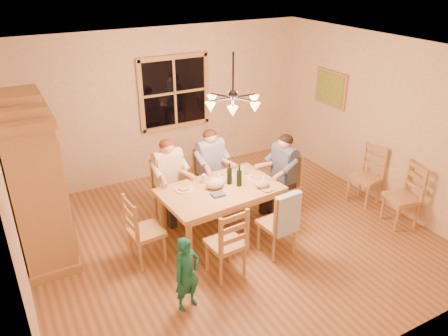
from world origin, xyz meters
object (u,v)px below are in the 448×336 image
chair_end_left (147,241)px  wine_bottle_a (229,173)px  chair_near_right (276,233)px  chair_spare_back (364,186)px  armoire (35,184)px  chair_end_right (282,195)px  chair_near_left (226,253)px  adult_slate_man (284,165)px  wine_bottle_b (239,176)px  chair_far_right (211,189)px  adult_plaid_man (211,159)px  dining_table (220,195)px  chair_far_left (170,201)px  chair_spare_front (400,206)px  adult_woman (168,170)px  chandelier (233,101)px  child (187,274)px

chair_end_left → wine_bottle_a: wine_bottle_a is taller
chair_near_right → chair_spare_back: (2.07, 0.44, 0.00)m
armoire → chair_end_right: (3.49, -0.68, -0.75)m
chair_near_left → chair_end_right: same height
adult_slate_man → wine_bottle_b: 0.90m
chair_far_right → adult_plaid_man: bearing=-87.2°
adult_slate_man → chair_end_left: bearing=90.0°
dining_table → chair_far_left: size_ratio=1.77×
adult_slate_man → chair_spare_front: size_ratio=0.88×
chair_far_right → wine_bottle_a: bearing=80.0°
adult_woman → adult_plaid_man: bearing=-180.0°
chair_end_right → chair_near_left: bearing=116.6°
chair_far_right → adult_plaid_man: 0.54m
adult_plaid_man → chair_spare_back: adult_plaid_man is taller
chair_far_left → chair_far_right: bearing=-180.0°
chandelier → adult_plaid_man: size_ratio=0.88×
chair_far_left → adult_slate_man: size_ratio=1.13×
dining_table → chair_near_right: (0.48, -0.76, -0.35)m
adult_slate_man → chair_end_right: bearing=-108.4°
chandelier → adult_woman: 1.65m
dining_table → chair_far_right: bearing=71.9°
chair_far_left → child: bearing=69.2°
dining_table → child: size_ratio=1.86×
chair_far_right → chair_near_right: (0.21, -1.57, 0.00)m
wine_bottle_b → chair_near_left: bearing=-129.9°
armoire → wine_bottle_b: (2.61, -0.82, -0.13)m
wine_bottle_b → adult_plaid_man: bearing=91.0°
chair_near_right → wine_bottle_b: 0.96m
chair_near_right → chair_spare_front: (2.07, -0.31, 0.00)m
chair_far_left → chair_end_right: bearing=153.4°
chair_end_left → chair_spare_back: bearing=82.1°
chair_spare_back → chandelier: bearing=75.9°
chair_near_left → chair_end_left: bearing=133.3°
chair_spare_front → chair_spare_back: 0.75m
wine_bottle_a → chair_spare_front: bearing=-25.8°
chandelier → chair_far_left: chandelier is taller
wine_bottle_a → wine_bottle_b: (0.09, -0.12, 0.00)m
chair_far_right → wine_bottle_b: wine_bottle_b is taller
armoire → adult_slate_man: size_ratio=2.63×
armoire → chair_far_left: 2.00m
chair_near_right → adult_slate_man: (0.68, 0.85, 0.54)m
chair_near_right → adult_slate_man: adult_slate_man is taller
chair_far_right → chair_spare_back: 2.55m
adult_plaid_man → chair_far_left: bearing=0.0°
adult_slate_man → wine_bottle_a: size_ratio=2.65×
dining_table → adult_woman: 0.92m
chair_near_left → wine_bottle_b: 1.17m
chair_end_left → adult_slate_man: adult_slate_man is taller
chandelier → chair_end_right: bearing=14.0°
chair_far_left → chair_spare_front: size_ratio=1.00×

